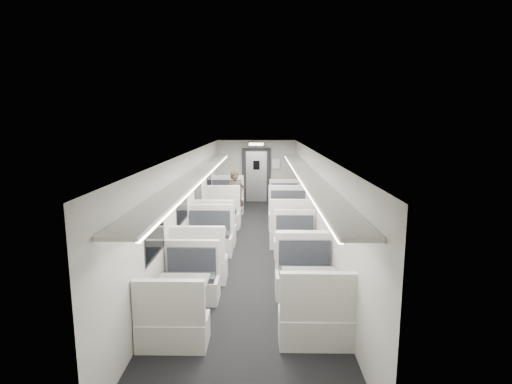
{
  "coord_description": "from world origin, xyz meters",
  "views": [
    {
      "loc": [
        0.24,
        -9.39,
        3.11
      ],
      "look_at": [
        0.06,
        1.24,
        1.22
      ],
      "focal_mm": 28.0,
      "sensor_mm": 36.0,
      "label": 1
    }
  ],
  "objects_px": {
    "booth_right_d": "(309,294)",
    "booth_right_a": "(286,206)",
    "booth_right_c": "(297,251)",
    "booth_right_b": "(290,222)",
    "passenger": "(235,196)",
    "exit_sign": "(256,144)",
    "booth_left_b": "(217,221)",
    "vestibule_door": "(256,176)",
    "booth_left_c": "(205,249)",
    "booth_left_d": "(183,299)",
    "booth_left_a": "(224,206)"
  },
  "relations": [
    {
      "from": "booth_left_a",
      "to": "passenger",
      "type": "relative_size",
      "value": 1.47
    },
    {
      "from": "booth_left_b",
      "to": "booth_left_c",
      "type": "xyz_separation_m",
      "value": [
        0.0,
        -2.37,
        -0.01
      ]
    },
    {
      "from": "vestibule_door",
      "to": "booth_left_d",
      "type": "bearing_deg",
      "value": -96.03
    },
    {
      "from": "booth_right_c",
      "to": "booth_right_b",
      "type": "bearing_deg",
      "value": 90.0
    },
    {
      "from": "passenger",
      "to": "exit_sign",
      "type": "distance_m",
      "value": 3.02
    },
    {
      "from": "booth_right_b",
      "to": "exit_sign",
      "type": "bearing_deg",
      "value": 103.08
    },
    {
      "from": "booth_right_a",
      "to": "exit_sign",
      "type": "relative_size",
      "value": 3.4
    },
    {
      "from": "booth_right_c",
      "to": "booth_right_d",
      "type": "xyz_separation_m",
      "value": [
        0.0,
        -2.23,
        0.02
      ]
    },
    {
      "from": "booth_right_d",
      "to": "booth_right_a",
      "type": "bearing_deg",
      "value": 90.0
    },
    {
      "from": "booth_right_c",
      "to": "booth_left_d",
      "type": "bearing_deg",
      "value": -129.88
    },
    {
      "from": "booth_right_b",
      "to": "passenger",
      "type": "relative_size",
      "value": 1.46
    },
    {
      "from": "booth_left_d",
      "to": "booth_right_c",
      "type": "distance_m",
      "value": 3.12
    },
    {
      "from": "exit_sign",
      "to": "booth_right_b",
      "type": "bearing_deg",
      "value": -76.92
    },
    {
      "from": "booth_right_b",
      "to": "passenger",
      "type": "height_order",
      "value": "passenger"
    },
    {
      "from": "booth_left_d",
      "to": "booth_right_a",
      "type": "relative_size",
      "value": 0.93
    },
    {
      "from": "exit_sign",
      "to": "booth_left_b",
      "type": "bearing_deg",
      "value": -103.39
    },
    {
      "from": "booth_left_d",
      "to": "booth_right_a",
      "type": "xyz_separation_m",
      "value": [
        2.0,
        6.87,
        0.03
      ]
    },
    {
      "from": "booth_right_b",
      "to": "booth_right_d",
      "type": "relative_size",
      "value": 1.11
    },
    {
      "from": "booth_left_d",
      "to": "booth_right_d",
      "type": "height_order",
      "value": "booth_right_d"
    },
    {
      "from": "passenger",
      "to": "exit_sign",
      "type": "bearing_deg",
      "value": 66.51
    },
    {
      "from": "exit_sign",
      "to": "booth_right_a",
      "type": "bearing_deg",
      "value": -64.59
    },
    {
      "from": "booth_right_a",
      "to": "booth_left_c",
      "type": "bearing_deg",
      "value": -114.1
    },
    {
      "from": "booth_right_a",
      "to": "exit_sign",
      "type": "distance_m",
      "value": 3.01
    },
    {
      "from": "vestibule_door",
      "to": "exit_sign",
      "type": "relative_size",
      "value": 3.39
    },
    {
      "from": "booth_right_b",
      "to": "booth_right_a",
      "type": "bearing_deg",
      "value": 90.0
    },
    {
      "from": "booth_left_c",
      "to": "booth_right_a",
      "type": "xyz_separation_m",
      "value": [
        2.0,
        4.47,
        -0.01
      ]
    },
    {
      "from": "booth_left_a",
      "to": "booth_left_c",
      "type": "relative_size",
      "value": 1.09
    },
    {
      "from": "booth_left_b",
      "to": "booth_right_a",
      "type": "xyz_separation_m",
      "value": [
        2.0,
        2.1,
        -0.03
      ]
    },
    {
      "from": "booth_left_a",
      "to": "booth_right_c",
      "type": "bearing_deg",
      "value": -65.12
    },
    {
      "from": "booth_left_a",
      "to": "exit_sign",
      "type": "height_order",
      "value": "exit_sign"
    },
    {
      "from": "vestibule_door",
      "to": "booth_right_c",
      "type": "bearing_deg",
      "value": -81.95
    },
    {
      "from": "booth_left_c",
      "to": "booth_left_d",
      "type": "relative_size",
      "value": 1.11
    },
    {
      "from": "vestibule_door",
      "to": "booth_right_a",
      "type": "bearing_deg",
      "value": -68.91
    },
    {
      "from": "booth_right_c",
      "to": "exit_sign",
      "type": "distance_m",
      "value": 6.93
    },
    {
      "from": "booth_left_a",
      "to": "exit_sign",
      "type": "xyz_separation_m",
      "value": [
        1.0,
        2.27,
        1.86
      ]
    },
    {
      "from": "booth_right_d",
      "to": "passenger",
      "type": "relative_size",
      "value": 1.32
    },
    {
      "from": "booth_right_a",
      "to": "booth_right_c",
      "type": "bearing_deg",
      "value": -90.0
    },
    {
      "from": "booth_left_d",
      "to": "booth_right_c",
      "type": "bearing_deg",
      "value": 50.12
    },
    {
      "from": "booth_left_b",
      "to": "vestibule_door",
      "type": "distance_m",
      "value": 4.84
    },
    {
      "from": "booth_right_d",
      "to": "vestibule_door",
      "type": "distance_m",
      "value": 9.38
    },
    {
      "from": "booth_right_a",
      "to": "passenger",
      "type": "distance_m",
      "value": 1.73
    },
    {
      "from": "booth_right_b",
      "to": "exit_sign",
      "type": "distance_m",
      "value": 4.79
    },
    {
      "from": "booth_left_b",
      "to": "passenger",
      "type": "height_order",
      "value": "passenger"
    },
    {
      "from": "booth_left_a",
      "to": "vestibule_door",
      "type": "xyz_separation_m",
      "value": [
        1.0,
        2.76,
        0.62
      ]
    },
    {
      "from": "booth_left_b",
      "to": "booth_right_a",
      "type": "height_order",
      "value": "booth_left_b"
    },
    {
      "from": "booth_left_b",
      "to": "booth_left_c",
      "type": "height_order",
      "value": "booth_left_b"
    },
    {
      "from": "booth_right_c",
      "to": "vestibule_door",
      "type": "distance_m",
      "value": 7.17
    },
    {
      "from": "booth_left_a",
      "to": "exit_sign",
      "type": "bearing_deg",
      "value": 66.24
    },
    {
      "from": "booth_left_c",
      "to": "passenger",
      "type": "height_order",
      "value": "passenger"
    },
    {
      "from": "booth_left_b",
      "to": "booth_right_a",
      "type": "distance_m",
      "value": 2.9
    }
  ]
}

